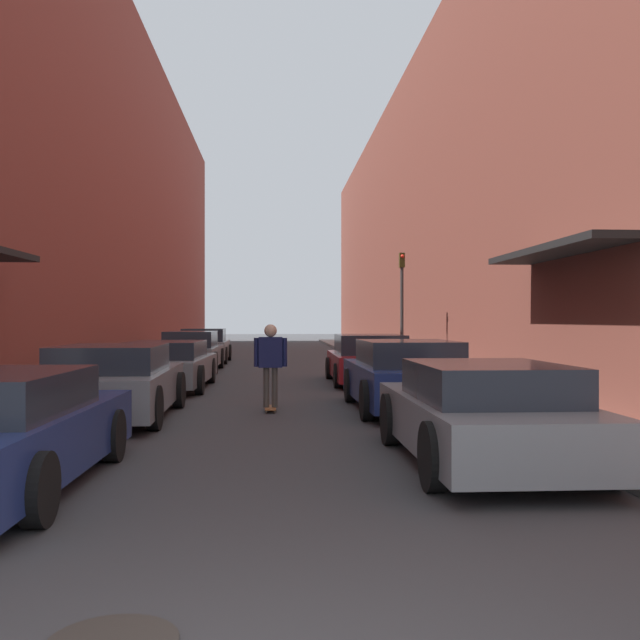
# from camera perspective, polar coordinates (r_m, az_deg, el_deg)

# --- Properties ---
(ground) EXTENTS (119.34, 119.34, 0.00)m
(ground) POSITION_cam_1_polar(r_m,az_deg,el_deg) (24.29, -3.92, -4.00)
(ground) COLOR #38383A
(curb_strip_left) EXTENTS (1.80, 54.24, 0.12)m
(curb_strip_left) POSITION_cam_1_polar(r_m,az_deg,el_deg) (30.06, -12.53, -3.11)
(curb_strip_left) COLOR gray
(curb_strip_left) RESTS_ON ground
(curb_strip_right) EXTENTS (1.80, 54.24, 0.12)m
(curb_strip_right) POSITION_cam_1_polar(r_m,az_deg,el_deg) (30.02, 4.81, -3.11)
(curb_strip_right) COLOR gray
(curb_strip_right) RESTS_ON ground
(building_row_left) EXTENTS (4.90, 54.24, 14.18)m
(building_row_left) POSITION_cam_1_polar(r_m,az_deg,el_deg) (31.06, -17.91, 10.01)
(building_row_left) COLOR brown
(building_row_left) RESTS_ON ground
(building_row_right) EXTENTS (4.90, 54.24, 11.87)m
(building_row_right) POSITION_cam_1_polar(r_m,az_deg,el_deg) (30.82, 10.20, 7.91)
(building_row_right) COLOR brown
(building_row_right) RESTS_ON ground
(parked_car_left_1) EXTENTS (2.03, 4.55, 1.27)m
(parked_car_left_1) POSITION_cam_1_polar(r_m,az_deg,el_deg) (12.78, -16.21, -4.81)
(parked_car_left_1) COLOR gray
(parked_car_left_1) RESTS_ON ground
(parked_car_left_2) EXTENTS (2.06, 4.81, 1.18)m
(parked_car_left_2) POSITION_cam_1_polar(r_m,az_deg,el_deg) (17.93, -12.12, -3.55)
(parked_car_left_2) COLOR gray
(parked_car_left_2) RESTS_ON ground
(parked_car_left_3) EXTENTS (1.90, 4.36, 1.32)m
(parked_car_left_3) POSITION_cam_1_polar(r_m,az_deg,el_deg) (23.88, -10.25, -2.52)
(parked_car_left_3) COLOR gray
(parked_car_left_3) RESTS_ON ground
(parked_car_left_4) EXTENTS (1.97, 3.99, 1.35)m
(parked_car_left_4) POSITION_cam_1_polar(r_m,az_deg,el_deg) (28.73, -9.23, -2.07)
(parked_car_left_4) COLOR gray
(parked_car_left_4) RESTS_ON ground
(parked_car_right_0) EXTENTS (1.96, 4.28, 1.20)m
(parked_car_right_0) POSITION_cam_1_polar(r_m,az_deg,el_deg) (8.66, 12.96, -7.33)
(parked_car_right_0) COLOR gray
(parked_car_right_0) RESTS_ON ground
(parked_car_right_1) EXTENTS (2.01, 4.36, 1.32)m
(parked_car_right_1) POSITION_cam_1_polar(r_m,az_deg,el_deg) (13.47, 6.90, -4.49)
(parked_car_right_1) COLOR navy
(parked_car_right_1) RESTS_ON ground
(parked_car_right_2) EXTENTS (2.09, 4.54, 1.31)m
(parked_car_right_2) POSITION_cam_1_polar(r_m,az_deg,el_deg) (19.15, 3.93, -3.20)
(parked_car_right_2) COLOR maroon
(parked_car_right_2) RESTS_ON ground
(skateboarder) EXTENTS (0.62, 0.78, 1.62)m
(skateboarder) POSITION_cam_1_polar(r_m,az_deg,el_deg) (13.30, -3.98, -3.04)
(skateboarder) COLOR brown
(skateboarder) RESTS_ON ground
(traffic_light) EXTENTS (0.16, 0.22, 3.63)m
(traffic_light) POSITION_cam_1_polar(r_m,az_deg,el_deg) (21.93, 6.57, 1.73)
(traffic_light) COLOR #2D2D2D
(traffic_light) RESTS_ON curb_strip_right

